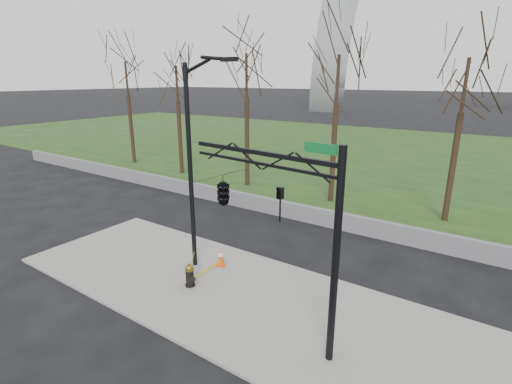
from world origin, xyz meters
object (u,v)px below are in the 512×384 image
Objects in this scene: traffic_cone at (221,258)px; traffic_signal_mast at (241,195)px; fire_hydrant at (190,276)px; street_light at (194,155)px.

traffic_signal_mast is (2.64, -2.10, 3.70)m from traffic_cone.
traffic_signal_mast reaches higher than fire_hydrant.
street_light is (-0.72, -0.52, 4.25)m from traffic_cone.
traffic_signal_mast reaches higher than traffic_cone.
street_light reaches higher than fire_hydrant.
street_light is at bearing 161.41° from traffic_signal_mast.
fire_hydrant is 4.45m from traffic_signal_mast.
fire_hydrant is 4.45m from street_light.
traffic_cone is at bearing 36.51° from street_light.
traffic_signal_mast is (3.36, -1.58, -0.55)m from street_light.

